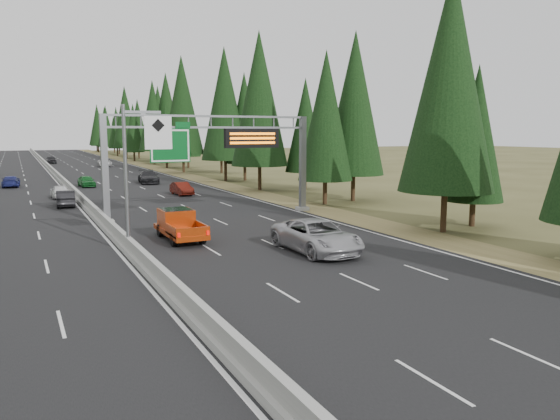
{
  "coord_description": "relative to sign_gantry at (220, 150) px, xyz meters",
  "views": [
    {
      "loc": [
        -5.33,
        -5.03,
        6.63
      ],
      "look_at": [
        6.82,
        20.0,
        2.63
      ],
      "focal_mm": 35.0,
      "sensor_mm": 36.0,
      "label": 1
    }
  ],
  "objects": [
    {
      "name": "road",
      "position": [
        -8.92,
        45.12,
        -5.23
      ],
      "size": [
        32.0,
        260.0,
        0.08
      ],
      "primitive_type": "cube",
      "color": "black",
      "rests_on": "ground"
    },
    {
      "name": "shoulder_right",
      "position": [
        8.88,
        45.12,
        -5.24
      ],
      "size": [
        3.6,
        260.0,
        0.06
      ],
      "primitive_type": "cube",
      "color": "olive",
      "rests_on": "ground"
    },
    {
      "name": "median_barrier",
      "position": [
        -8.92,
        45.12,
        -4.85
      ],
      "size": [
        0.7,
        260.0,
        0.85
      ],
      "color": "gray",
      "rests_on": "road"
    },
    {
      "name": "sign_gantry",
      "position": [
        0.0,
        0.0,
        0.0
      ],
      "size": [
        16.75,
        0.98,
        7.8
      ],
      "color": "slate",
      "rests_on": "road"
    },
    {
      "name": "hov_sign_pole",
      "position": [
        -8.33,
        -9.92,
        -0.54
      ],
      "size": [
        2.8,
        0.5,
        8.0
      ],
      "color": "slate",
      "rests_on": "road"
    },
    {
      "name": "tree_row_right",
      "position": [
        12.75,
        36.39,
        3.85
      ],
      "size": [
        11.77,
        241.86,
        18.83
      ],
      "color": "black",
      "rests_on": "ground"
    },
    {
      "name": "silver_minivan",
      "position": [
        0.39,
        -14.34,
        -4.31
      ],
      "size": [
        3.07,
        6.42,
        1.77
      ],
      "primitive_type": "imported",
      "rotation": [
        0.0,
        0.0,
        0.02
      ],
      "color": "#A2A1A5",
      "rests_on": "road"
    },
    {
      "name": "red_pickup",
      "position": [
        -5.44,
        -7.38,
        -4.19
      ],
      "size": [
        1.99,
        5.56,
        1.81
      ],
      "color": "black",
      "rests_on": "road"
    },
    {
      "name": "car_ahead_green",
      "position": [
        -6.66,
        29.02,
        -4.5
      ],
      "size": [
        1.9,
        4.13,
        1.37
      ],
      "primitive_type": "imported",
      "rotation": [
        0.0,
        0.0,
        0.07
      ],
      "color": "#166123",
      "rests_on": "road"
    },
    {
      "name": "car_ahead_dkred",
      "position": [
        1.27,
        15.59,
        -4.52
      ],
      "size": [
        1.63,
        4.11,
        1.33
      ],
      "primitive_type": "imported",
      "rotation": [
        0.0,
        0.0,
        0.06
      ],
      "color": "#53130B",
      "rests_on": "road"
    },
    {
      "name": "car_ahead_dkgrey",
      "position": [
        1.03,
        30.23,
        -4.38
      ],
      "size": [
        2.8,
        5.78,
        1.62
      ],
      "primitive_type": "imported",
      "rotation": [
        0.0,
        0.0,
        -0.1
      ],
      "color": "black",
      "rests_on": "road"
    },
    {
      "name": "car_ahead_white",
      "position": [
        1.1,
        68.02,
        -4.47
      ],
      "size": [
        2.76,
        5.35,
        1.44
      ],
      "primitive_type": "imported",
      "rotation": [
        0.0,
        0.0,
        -0.07
      ],
      "color": "silver",
      "rests_on": "road"
    },
    {
      "name": "car_ahead_far",
      "position": [
        -7.42,
        83.55,
        -4.38
      ],
      "size": [
        2.02,
        4.79,
        1.62
      ],
      "primitive_type": "imported",
      "rotation": [
        0.0,
        0.0,
        -0.02
      ],
      "color": "black",
      "rests_on": "road"
    },
    {
      "name": "car_onc_near",
      "position": [
        -10.42,
        11.54,
        -4.48
      ],
      "size": [
        1.73,
        4.4,
        1.43
      ],
      "primitive_type": "imported",
      "rotation": [
        0.0,
        0.0,
        3.09
      ],
      "color": "black",
      "rests_on": "road"
    },
    {
      "name": "car_onc_blue",
      "position": [
        -14.83,
        32.72,
        -4.52
      ],
      "size": [
        2.1,
        4.7,
        1.34
      ],
      "primitive_type": "imported",
      "rotation": [
        0.0,
        0.0,
        3.09
      ],
      "color": "navy",
      "rests_on": "road"
    },
    {
      "name": "car_onc_white",
      "position": [
        -10.42,
        18.2,
        -4.51
      ],
      "size": [
        1.7,
        4.01,
        1.35
      ],
      "primitive_type": "imported",
      "rotation": [
        0.0,
        0.0,
        3.17
      ],
      "color": "silver",
      "rests_on": "road"
    }
  ]
}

